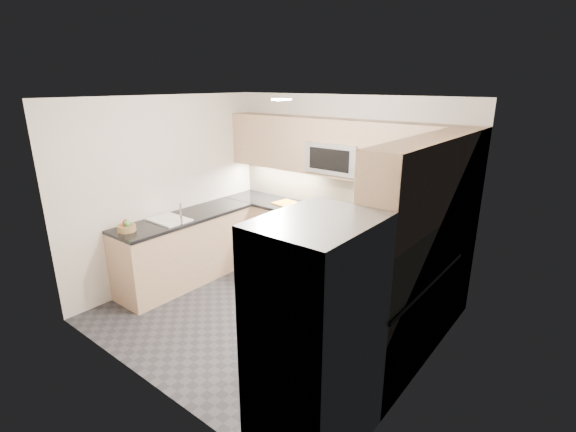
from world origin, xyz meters
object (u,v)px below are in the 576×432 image
object	(u,v)px
refrigerator	(316,337)
microwave	(337,158)
cutting_board	(289,204)
utensil_bowl	(442,232)
gas_range	(329,247)
fruit_basket	(127,228)

from	to	relation	value
refrigerator	microwave	bearing A→B (deg)	119.62
refrigerator	cutting_board	world-z (taller)	refrigerator
microwave	utensil_bowl	distance (m)	1.65
microwave	cutting_board	size ratio (longest dim) A/B	1.68
gas_range	cutting_board	size ratio (longest dim) A/B	2.01
refrigerator	utensil_bowl	size ratio (longest dim) A/B	6.98
gas_range	fruit_basket	xyz separation A→B (m)	(-1.56, -2.09, 0.52)
utensil_bowl	fruit_basket	bearing A→B (deg)	-145.19
microwave	refrigerator	xyz separation A→B (m)	(1.45, -2.55, -0.80)
gas_range	fruit_basket	distance (m)	2.66
utensil_bowl	refrigerator	bearing A→B (deg)	-91.09
microwave	fruit_basket	bearing A→B (deg)	-125.07
utensil_bowl	fruit_basket	xyz separation A→B (m)	(-3.05, -2.12, -0.03)
gas_range	refrigerator	bearing A→B (deg)	-59.12
cutting_board	fruit_basket	xyz separation A→B (m)	(-0.82, -2.12, 0.03)
fruit_basket	gas_range	bearing A→B (deg)	53.35
refrigerator	fruit_basket	bearing A→B (deg)	173.67
microwave	cutting_board	xyz separation A→B (m)	(-0.73, -0.10, -0.75)
gas_range	utensil_bowl	bearing A→B (deg)	1.19
cutting_board	refrigerator	bearing A→B (deg)	-48.29
gas_range	fruit_basket	bearing A→B (deg)	-126.65
refrigerator	cutting_board	xyz separation A→B (m)	(-2.18, 2.45, 0.05)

